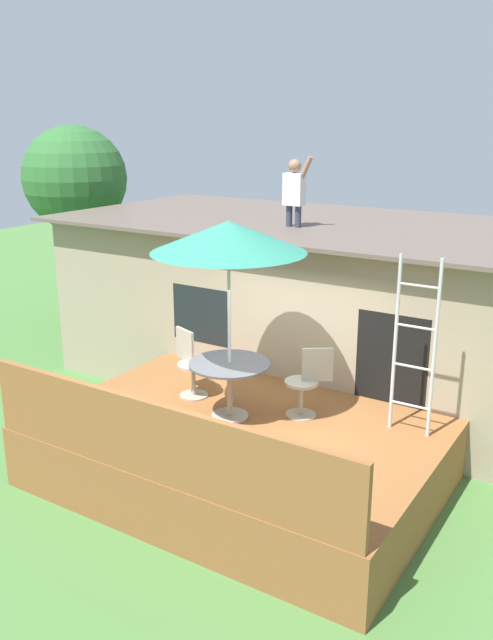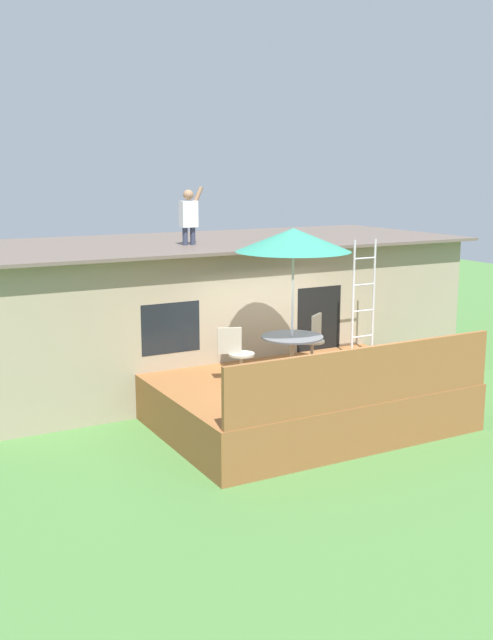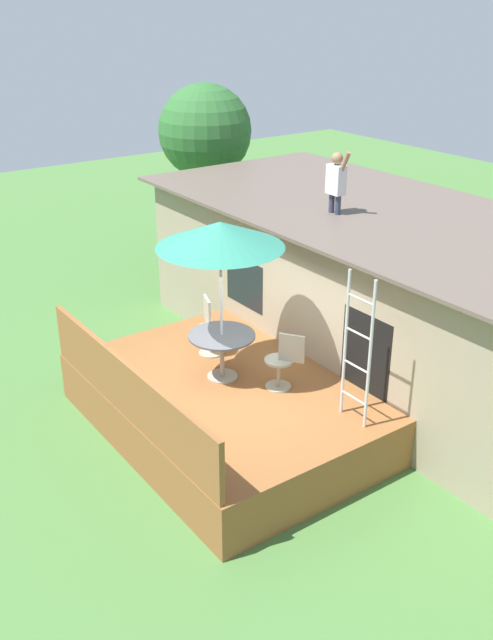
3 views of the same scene
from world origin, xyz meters
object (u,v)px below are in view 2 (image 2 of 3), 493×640
at_px(person_figure, 189,213).
at_px(patio_chair_right, 314,341).
at_px(patio_umbrella, 293,240).
at_px(step_ladder, 363,298).
at_px(patio_table, 292,345).
at_px(patio_chair_left, 237,355).

height_order(person_figure, patio_chair_right, person_figure).
bearing_deg(patio_umbrella, step_ladder, 21.38).
xyz_separation_m(person_figure, patio_chair_right, (1.42, -2.21, -2.21)).
relative_size(patio_table, patio_chair_right, 1.13).
xyz_separation_m(step_ladder, person_figure, (-2.70, 1.96, 1.56)).
relative_size(patio_chair_left, patio_chair_right, 1.00).
height_order(patio_umbrella, patio_chair_left, patio_umbrella).
relative_size(patio_umbrella, person_figure, 2.29).
relative_size(person_figure, patio_chair_right, 1.21).
xyz_separation_m(patio_umbrella, patio_chair_left, (-0.87, 0.32, -1.89)).
height_order(patio_table, patio_chair_right, patio_chair_right).
bearing_deg(patio_table, patio_chair_right, 34.87).
xyz_separation_m(step_ladder, patio_chair_right, (-1.28, -0.25, -0.64)).
height_order(patio_table, patio_umbrella, patio_umbrella).
bearing_deg(patio_chair_right, patio_chair_left, -26.62).
bearing_deg(patio_table, step_ladder, 21.38).
xyz_separation_m(patio_table, person_figure, (-0.60, 2.78, 2.08)).
distance_m(person_figure, patio_chair_right, 3.43).
height_order(step_ladder, person_figure, person_figure).
height_order(patio_umbrella, step_ladder, patio_umbrella).
xyz_separation_m(patio_table, patio_umbrella, (0.00, -0.00, 1.76)).
bearing_deg(step_ladder, patio_umbrella, -158.62).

